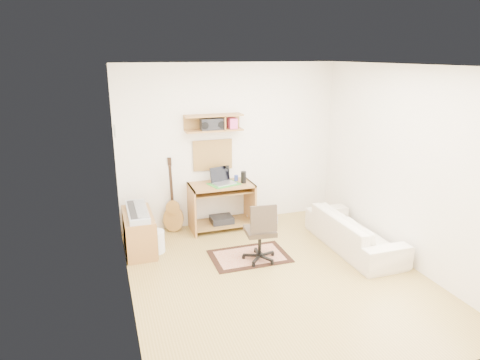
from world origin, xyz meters
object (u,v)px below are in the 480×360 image
object	(u,v)px
desk	(222,206)
task_chair	(260,231)
printer	(262,219)
sofa	(354,226)
cabinet	(139,232)

from	to	relation	value
desk	task_chair	world-z (taller)	task_chair
task_chair	printer	size ratio (longest dim) A/B	2.10
desk	sofa	bearing A→B (deg)	-38.81
task_chair	desk	bearing A→B (deg)	104.70
desk	sofa	world-z (taller)	desk
cabinet	sofa	xyz separation A→B (m)	(2.96, -0.92, 0.06)
cabinet	desk	bearing A→B (deg)	15.98
printer	sofa	world-z (taller)	sofa
desk	sofa	distance (m)	2.08
cabinet	sofa	world-z (taller)	sofa
task_chair	sofa	world-z (taller)	task_chair
desk	cabinet	size ratio (longest dim) A/B	1.11
desk	cabinet	distance (m)	1.40
printer	desk	bearing A→B (deg)	167.83
task_chair	printer	distance (m)	1.36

